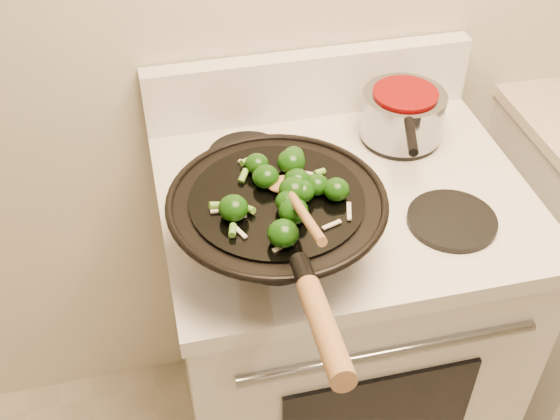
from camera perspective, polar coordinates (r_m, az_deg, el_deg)
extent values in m
cube|color=white|center=(1.84, 4.31, -9.87)|extent=(0.76, 0.64, 0.88)
cube|color=white|center=(1.51, 5.18, 1.10)|extent=(0.78, 0.66, 0.04)
cube|color=white|center=(1.68, 2.38, 10.18)|extent=(0.78, 0.05, 0.16)
cylinder|color=gray|center=(1.39, 8.91, -11.40)|extent=(0.60, 0.02, 0.02)
cube|color=black|center=(1.58, 7.95, -16.32)|extent=(0.42, 0.01, 0.28)
cylinder|color=black|center=(1.35, -0.23, -3.17)|extent=(0.18, 0.18, 0.01)
cylinder|color=black|center=(1.45, 13.80, -0.82)|extent=(0.18, 0.18, 0.01)
cylinder|color=black|center=(1.57, -2.67, 4.36)|extent=(0.18, 0.18, 0.01)
cylinder|color=black|center=(1.66, 9.71, 5.99)|extent=(0.18, 0.18, 0.01)
torus|color=black|center=(1.26, -0.25, 0.77)|extent=(0.40, 0.40, 0.01)
cylinder|color=black|center=(1.26, -0.25, 0.88)|extent=(0.32, 0.32, 0.01)
cylinder|color=black|center=(1.07, 1.90, -5.03)|extent=(0.03, 0.07, 0.04)
cylinder|color=#9A6A3C|center=(0.96, 3.63, -9.62)|extent=(0.05, 0.21, 0.08)
ellipsoid|color=#113B09|center=(1.22, -3.92, 0.30)|extent=(0.04, 0.04, 0.03)
cylinder|color=#50812E|center=(1.23, -3.34, 0.03)|extent=(0.01, 0.02, 0.02)
ellipsoid|color=#113B09|center=(1.33, 1.11, 4.42)|extent=(0.04, 0.04, 0.04)
ellipsoid|color=#113B09|center=(1.16, 0.25, -1.91)|extent=(0.05, 0.05, 0.05)
ellipsoid|color=#113B09|center=(1.26, 3.00, 2.06)|extent=(0.04, 0.04, 0.04)
cylinder|color=#50812E|center=(1.27, 3.56, 1.74)|extent=(0.02, 0.02, 0.02)
ellipsoid|color=#113B09|center=(1.21, -3.81, 0.16)|extent=(0.05, 0.05, 0.04)
ellipsoid|color=#113B09|center=(1.25, 1.80, 1.52)|extent=(0.05, 0.05, 0.04)
ellipsoid|color=#113B09|center=(1.20, 1.09, -0.07)|extent=(0.05, 0.05, 0.04)
cylinder|color=#50812E|center=(1.22, 1.80, -0.49)|extent=(0.02, 0.02, 0.02)
ellipsoid|color=#113B09|center=(1.31, -1.90, 3.77)|extent=(0.04, 0.04, 0.04)
ellipsoid|color=#113B09|center=(1.23, 0.63, 0.67)|extent=(0.04, 0.04, 0.04)
ellipsoid|color=#113B09|center=(1.27, 1.39, 2.43)|extent=(0.05, 0.05, 0.04)
cylinder|color=#50812E|center=(1.28, 2.01, 2.06)|extent=(0.02, 0.02, 0.02)
ellipsoid|color=#113B09|center=(1.31, 0.93, 3.94)|extent=(0.05, 0.05, 0.05)
ellipsoid|color=#113B09|center=(1.25, 4.60, 1.68)|extent=(0.05, 0.05, 0.04)
ellipsoid|color=#113B09|center=(1.24, 1.10, 1.63)|extent=(0.05, 0.05, 0.05)
cylinder|color=#50812E|center=(1.26, 1.79, 1.20)|extent=(0.02, 0.02, 0.02)
ellipsoid|color=#113B09|center=(1.28, -1.16, 2.72)|extent=(0.05, 0.05, 0.04)
cube|color=#EEE7CE|center=(1.31, 1.95, 3.07)|extent=(0.05, 0.03, 0.00)
cube|color=#EEE7CE|center=(1.17, 0.32, -2.91)|extent=(0.04, 0.02, 0.00)
cube|color=#EEE7CE|center=(1.24, 5.63, -0.09)|extent=(0.02, 0.05, 0.00)
cube|color=#EEE7CE|center=(1.22, -3.78, -0.44)|extent=(0.05, 0.02, 0.00)
cube|color=#EEE7CE|center=(1.21, 4.23, -1.20)|extent=(0.04, 0.02, 0.00)
cube|color=#EEE7CE|center=(1.25, 1.04, 0.61)|extent=(0.04, 0.03, 0.00)
cube|color=#EEE7CE|center=(1.33, -2.54, 3.71)|extent=(0.04, 0.04, 0.00)
cube|color=#EEE7CE|center=(1.29, -0.15, 2.24)|extent=(0.01, 0.04, 0.00)
cube|color=#EEE7CE|center=(1.19, -3.33, -1.75)|extent=(0.02, 0.04, 0.00)
cube|color=#EEE7CE|center=(1.23, -4.57, -0.03)|extent=(0.05, 0.01, 0.00)
cylinder|color=#61A435|center=(1.24, -5.30, 0.39)|extent=(0.03, 0.01, 0.02)
cylinder|color=#61A435|center=(1.31, 3.24, 3.07)|extent=(0.03, 0.02, 0.02)
cylinder|color=#61A435|center=(1.33, -2.70, 4.01)|extent=(0.03, 0.03, 0.01)
cylinder|color=#61A435|center=(1.30, -3.00, 2.79)|extent=(0.02, 0.03, 0.01)
cylinder|color=#61A435|center=(1.19, -3.88, -1.65)|extent=(0.03, 0.03, 0.02)
cylinder|color=#61A435|center=(1.23, -2.63, 0.13)|extent=(0.02, 0.02, 0.01)
sphere|color=beige|center=(1.23, 0.28, -0.15)|extent=(0.01, 0.01, 0.01)
sphere|color=beige|center=(1.22, 1.70, -0.37)|extent=(0.01, 0.01, 0.01)
sphere|color=beige|center=(1.29, 1.72, 2.31)|extent=(0.01, 0.01, 0.01)
ellipsoid|color=#9A6A3C|center=(1.28, 0.37, 2.12)|extent=(0.06, 0.05, 0.02)
cylinder|color=#9A6A3C|center=(1.15, 1.80, -0.14)|extent=(0.02, 0.25, 0.11)
cylinder|color=gray|center=(1.62, 9.94, 7.68)|extent=(0.19, 0.19, 0.10)
cylinder|color=#6E0505|center=(1.60, 10.17, 9.33)|extent=(0.15, 0.15, 0.01)
cylinder|color=black|center=(1.47, 10.61, 5.93)|extent=(0.05, 0.12, 0.02)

